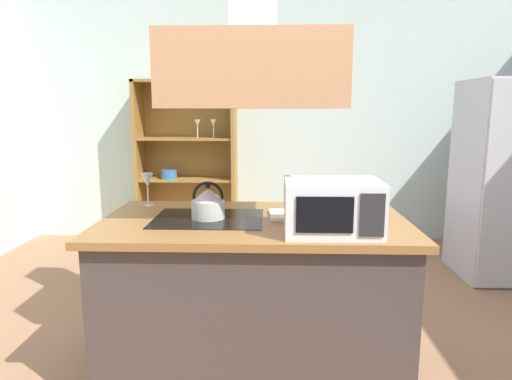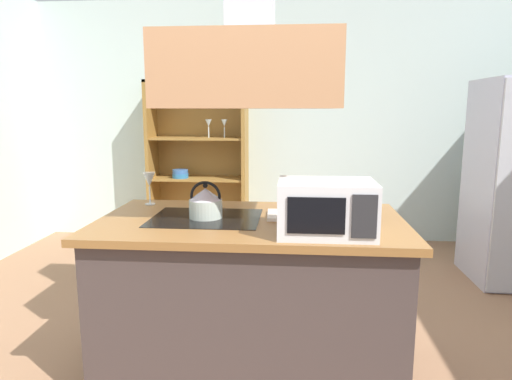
# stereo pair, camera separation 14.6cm
# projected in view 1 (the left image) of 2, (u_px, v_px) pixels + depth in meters

# --- Properties ---
(wall_back) EXTENTS (6.00, 0.12, 2.70)m
(wall_back) POSITION_uv_depth(u_px,v_px,m) (284.00, 122.00, 5.17)
(wall_back) COLOR silver
(wall_back) RESTS_ON ground
(kitchen_island) EXTENTS (1.68, 0.95, 0.90)m
(kitchen_island) POSITION_uv_depth(u_px,v_px,m) (254.00, 295.00, 2.56)
(kitchen_island) COLOR #413533
(kitchen_island) RESTS_ON ground
(range_hood) EXTENTS (0.90, 0.70, 1.20)m
(range_hood) POSITION_uv_depth(u_px,v_px,m) (254.00, 52.00, 2.33)
(range_hood) COLOR tan
(dish_cabinet) EXTENTS (1.10, 0.40, 1.81)m
(dish_cabinet) POSITION_uv_depth(u_px,v_px,m) (188.00, 172.00, 5.09)
(dish_cabinet) COLOR olive
(dish_cabinet) RESTS_ON ground
(kettle) EXTENTS (0.18, 0.18, 0.21)m
(kettle) POSITION_uv_depth(u_px,v_px,m) (208.00, 203.00, 2.48)
(kettle) COLOR #B5C3B6
(kettle) RESTS_ON kitchen_island
(cutting_board) EXTENTS (0.35, 0.25, 0.02)m
(cutting_board) POSITION_uv_depth(u_px,v_px,m) (300.00, 215.00, 2.55)
(cutting_board) COLOR white
(cutting_board) RESTS_ON kitchen_island
(microwave) EXTENTS (0.46, 0.35, 0.26)m
(microwave) POSITION_uv_depth(u_px,v_px,m) (332.00, 207.00, 2.19)
(microwave) COLOR silver
(microwave) RESTS_ON kitchen_island
(wine_glass_on_counter) EXTENTS (0.08, 0.08, 0.21)m
(wine_glass_on_counter) POSITION_uv_depth(u_px,v_px,m) (147.00, 182.00, 2.81)
(wine_glass_on_counter) COLOR silver
(wine_glass_on_counter) RESTS_ON kitchen_island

